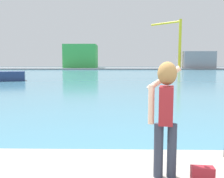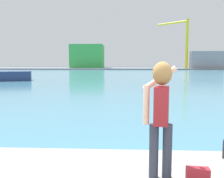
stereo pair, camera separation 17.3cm
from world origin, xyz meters
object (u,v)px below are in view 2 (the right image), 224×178
handbag (198,176)px  warehouse_right (202,60)px  port_crane (183,38)px  person_photographer (161,108)px  warehouse_left (88,56)px

handbag → warehouse_right: (27.95, 89.55, 2.78)m
port_crane → person_photographer: bearing=-103.4°
person_photographer → handbag: size_ratio=5.44×
warehouse_left → warehouse_right: (43.36, -3.61, -1.47)m
person_photographer → warehouse_left: size_ratio=0.14×
handbag → port_crane: port_crane is taller
warehouse_right → port_crane: (-7.90, -2.76, 7.73)m
person_photographer → warehouse_left: warehouse_left is taller
warehouse_right → handbag: bearing=-107.3°
person_photographer → port_crane: bearing=-0.8°
handbag → warehouse_left: bearing=99.4°
warehouse_left → warehouse_right: bearing=-4.8°
port_crane → warehouse_left: bearing=169.8°
warehouse_left → port_crane: size_ratio=0.71×
port_crane → warehouse_right: bearing=19.2°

